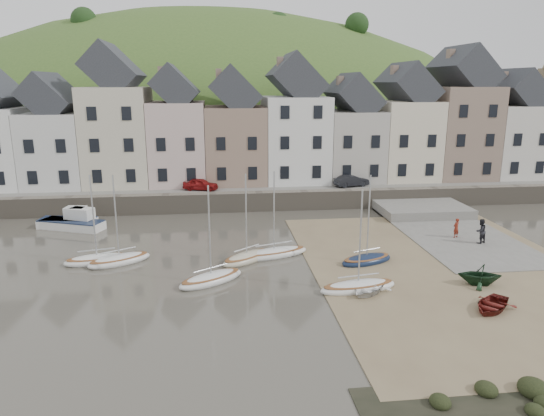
{
  "coord_description": "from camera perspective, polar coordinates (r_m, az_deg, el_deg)",
  "views": [
    {
      "loc": [
        -4.03,
        -28.96,
        11.94
      ],
      "look_at": [
        0.0,
        6.0,
        3.0
      ],
      "focal_mm": 32.69,
      "sensor_mm": 36.0,
      "label": 1
    }
  ],
  "objects": [
    {
      "name": "ground",
      "position": [
        31.58,
        1.26,
        -7.96
      ],
      "size": [
        160.0,
        160.0,
        0.0
      ],
      "primitive_type": "plane",
      "color": "#433E35",
      "rests_on": "ground"
    },
    {
      "name": "quay_land",
      "position": [
        62.11,
        -2.75,
        3.86
      ],
      "size": [
        90.0,
        30.0,
        1.5
      ],
      "primitive_type": "cube",
      "color": "#3D5B24",
      "rests_on": "ground"
    },
    {
      "name": "quay_street",
      "position": [
        50.7,
        -1.88,
        2.42
      ],
      "size": [
        70.0,
        7.0,
        0.1
      ],
      "primitive_type": "cube",
      "color": "slate",
      "rests_on": "quay_land"
    },
    {
      "name": "seawall",
      "position": [
        47.44,
        -1.52,
        0.79
      ],
      "size": [
        70.0,
        1.2,
        1.8
      ],
      "primitive_type": "cube",
      "color": "slate",
      "rests_on": "ground"
    },
    {
      "name": "beach",
      "position": [
        34.73,
        19.68,
        -6.67
      ],
      "size": [
        18.0,
        26.0,
        0.06
      ],
      "primitive_type": "cube",
      "color": "#736246",
      "rests_on": "ground"
    },
    {
      "name": "slipway",
      "position": [
        43.23,
        19.86,
        -2.57
      ],
      "size": [
        8.0,
        18.0,
        0.12
      ],
      "primitive_type": "cube",
      "color": "slate",
      "rests_on": "ground"
    },
    {
      "name": "hillside",
      "position": [
        93.86,
        -6.84,
        -4.45
      ],
      "size": [
        134.4,
        84.0,
        84.0
      ],
      "color": "#3D5B24",
      "rests_on": "ground"
    },
    {
      "name": "townhouse_terrace",
      "position": [
        53.47,
        -0.34,
        9.3
      ],
      "size": [
        61.05,
        8.0,
        13.93
      ],
      "color": "silver",
      "rests_on": "quay_land"
    },
    {
      "name": "sailboat_0",
      "position": [
        35.32,
        -17.17,
        -5.71
      ],
      "size": [
        4.5,
        3.39,
        6.32
      ],
      "color": "silver",
      "rests_on": "ground"
    },
    {
      "name": "sailboat_1",
      "position": [
        35.86,
        -19.48,
        -5.6
      ],
      "size": [
        4.58,
        2.43,
        6.32
      ],
      "color": "silver",
      "rests_on": "ground"
    },
    {
      "name": "sailboat_2",
      "position": [
        34.24,
        -2.93,
        -5.7
      ],
      "size": [
        4.18,
        3.81,
        6.32
      ],
      "color": "beige",
      "rests_on": "ground"
    },
    {
      "name": "sailboat_3",
      "position": [
        30.91,
        -7.03,
        -8.06
      ],
      "size": [
        4.52,
        3.62,
        6.32
      ],
      "color": "silver",
      "rests_on": "ground"
    },
    {
      "name": "sailboat_4",
      "position": [
        35.06,
        0.23,
        -5.2
      ],
      "size": [
        5.33,
        3.02,
        6.32
      ],
      "color": "silver",
      "rests_on": "ground"
    },
    {
      "name": "sailboat_5",
      "position": [
        34.41,
        10.84,
        -5.84
      ],
      "size": [
        4.18,
        2.72,
        6.32
      ],
      "color": "#121F3B",
      "rests_on": "ground"
    },
    {
      "name": "sailboat_6",
      "position": [
        29.99,
        9.89,
        -8.88
      ],
      "size": [
        4.96,
        2.28,
        6.32
      ],
      "color": "silver",
      "rests_on": "ground"
    },
    {
      "name": "motorboat_0",
      "position": [
        45.45,
        -22.28,
        -1.31
      ],
      "size": [
        4.91,
        2.44,
        1.7
      ],
      "color": "silver",
      "rests_on": "ground"
    },
    {
      "name": "motorboat_2",
      "position": [
        44.71,
        -21.8,
        -1.51
      ],
      "size": [
        5.66,
        3.61,
        1.7
      ],
      "color": "silver",
      "rests_on": "ground"
    },
    {
      "name": "rowboat_white",
      "position": [
        29.65,
        11.05,
        -9.03
      ],
      "size": [
        3.45,
        3.42,
        0.59
      ],
      "primitive_type": "imported",
      "rotation": [
        0.0,
        0.0,
        -0.82
      ],
      "color": "silver",
      "rests_on": "beach"
    },
    {
      "name": "rowboat_green",
      "position": [
        32.57,
        22.8,
        -7.06
      ],
      "size": [
        2.98,
        2.73,
        1.32
      ],
      "primitive_type": "imported",
      "rotation": [
        0.0,
        0.0,
        -1.82
      ],
      "color": "#17341C",
      "rests_on": "beach"
    },
    {
      "name": "rowboat_red",
      "position": [
        29.53,
        23.97,
        -10.14
      ],
      "size": [
        3.56,
        3.49,
        0.6
      ],
      "primitive_type": "imported",
      "rotation": [
        0.0,
        0.0,
        -0.85
      ],
      "color": "maroon",
      "rests_on": "beach"
    },
    {
      "name": "person_red",
      "position": [
        41.35,
        20.44,
        -2.16
      ],
      "size": [
        0.67,
        0.57,
        1.54
      ],
      "primitive_type": "imported",
      "rotation": [
        0.0,
        0.0,
        3.58
      ],
      "color": "maroon",
      "rests_on": "slipway"
    },
    {
      "name": "person_dark",
      "position": [
        40.55,
        22.9,
        -2.46
      ],
      "size": [
        1.12,
        1.01,
        1.89
      ],
      "primitive_type": "imported",
      "rotation": [
        0.0,
        0.0,
        3.53
      ],
      "color": "black",
      "rests_on": "slipway"
    },
    {
      "name": "car_left",
      "position": [
        49.45,
        -8.22,
        2.73
      ],
      "size": [
        3.69,
        2.25,
        1.17
      ],
      "primitive_type": "imported",
      "rotation": [
        0.0,
        0.0,
        1.3
      ],
      "color": "maroon",
      "rests_on": "quay_street"
    },
    {
      "name": "car_right",
      "position": [
        51.31,
        9.15,
        3.13
      ],
      "size": [
        3.84,
        2.18,
        1.2
      ],
      "primitive_type": "imported",
      "rotation": [
        0.0,
        0.0,
        1.84
      ],
      "color": "black",
      "rests_on": "quay_street"
    }
  ]
}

